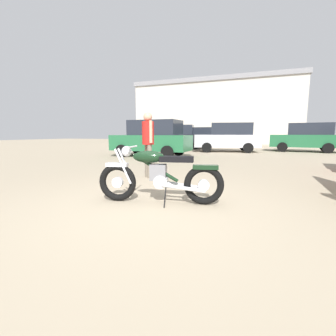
# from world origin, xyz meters

# --- Properties ---
(ground_plane) EXTENTS (80.00, 80.00, 0.00)m
(ground_plane) POSITION_xyz_m (0.00, 0.00, 0.00)
(ground_plane) COLOR gray
(vintage_motorcycle) EXTENTS (2.05, 0.70, 0.94)m
(vintage_motorcycle) POSITION_xyz_m (-0.04, 0.30, 0.45)
(vintage_motorcycle) COLOR black
(vintage_motorcycle) RESTS_ON ground_plane
(bystander) EXTENTS (0.36, 0.34, 1.66)m
(bystander) POSITION_xyz_m (-1.17, 2.27, 1.02)
(bystander) COLOR #706656
(bystander) RESTS_ON ground_plane
(silver_sedan_mid) EXTENTS (4.13, 2.33, 1.78)m
(silver_sedan_mid) POSITION_xyz_m (-0.31, 12.01, 0.92)
(silver_sedan_mid) COLOR black
(silver_sedan_mid) RESTS_ON ground_plane
(pale_sedan_back) EXTENTS (4.13, 2.34, 1.78)m
(pale_sedan_back) POSITION_xyz_m (-4.17, 14.04, 0.92)
(pale_sedan_back) COLOR black
(pale_sedan_back) RESTS_ON ground_plane
(red_hatchback_near) EXTENTS (4.08, 2.20, 1.78)m
(red_hatchback_near) POSITION_xyz_m (4.28, 13.80, 0.92)
(red_hatchback_near) COLOR black
(red_hatchback_near) RESTS_ON ground_plane
(white_estate_far) EXTENTS (3.91, 1.84, 1.78)m
(white_estate_far) POSITION_xyz_m (-3.47, 7.57, 0.92)
(white_estate_far) COLOR black
(white_estate_far) RESTS_ON ground_plane
(dark_sedan_left) EXTENTS (4.22, 1.97, 1.67)m
(dark_sedan_left) POSITION_xyz_m (-3.16, 17.32, 0.84)
(dark_sedan_left) COLOR black
(dark_sedan_left) RESTS_ON ground_plane
(industrial_building) EXTENTS (19.58, 11.64, 7.49)m
(industrial_building) POSITION_xyz_m (-3.73, 29.63, 3.75)
(industrial_building) COLOR beige
(industrial_building) RESTS_ON ground_plane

